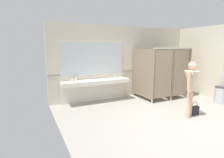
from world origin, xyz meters
The scene contains 12 objects.
ground_plane centered at (0.00, 0.00, -0.05)m, with size 6.23×6.30×0.10m, color #9E998E.
wall_back centered at (0.00, 2.91, 1.41)m, with size 6.23×0.12×2.82m, color beige.
wall_back_tile_band centered at (0.00, 2.85, 1.05)m, with size 6.23×0.01×0.06m, color #9E937F.
vanity_counter centered at (-1.47, 2.64, 0.61)m, with size 2.51×0.55×0.94m.
mirror_panel centered at (-1.47, 2.84, 1.58)m, with size 2.41×0.02×1.20m, color silver.
bathroom_stalls centered at (1.16, 1.98, 1.04)m, with size 1.84×1.36×1.98m.
trash_bin centered at (2.49, 0.48, 0.31)m, with size 0.41×0.41×0.61m.
person_standing centered at (0.40, 0.04, 1.00)m, with size 0.54×0.54×1.59m.
handbag centered at (0.70, 0.10, 0.14)m, with size 0.28×0.12×0.40m.
soap_dispenser centered at (-2.16, 2.72, 0.92)m, with size 0.07×0.07×0.21m.
paper_cup centered at (-2.33, 2.52, 0.88)m, with size 0.07×0.07×0.10m, color beige.
floor_drain_cover centered at (-0.30, 0.73, 0.00)m, with size 0.14×0.14×0.01m, color #B7BABF.
Camera 1 is at (-3.75, -3.41, 1.96)m, focal length 28.73 mm.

